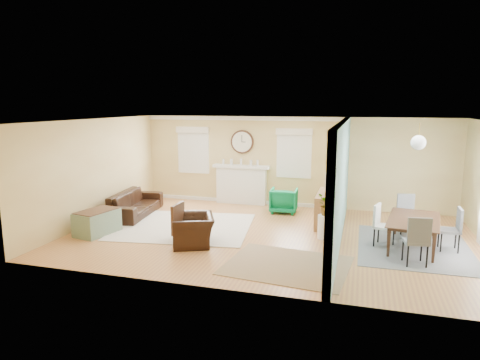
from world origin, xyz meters
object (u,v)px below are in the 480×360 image
green_chair (284,200)px  dining_table (415,233)px  sofa (135,204)px  credenza (327,209)px  eames_chair (193,230)px

green_chair → dining_table: bearing=142.3°
sofa → credenza: size_ratio=1.48×
green_chair → dining_table: green_chair is taller
dining_table → green_chair: bearing=63.8°
sofa → green_chair: size_ratio=2.96×
green_chair → eames_chair: bearing=64.0°
eames_chair → credenza: (2.61, 2.34, 0.08)m
eames_chair → green_chair: (1.36, 3.23, 0.02)m
sofa → eames_chair: same height
credenza → dining_table: size_ratio=0.83×
green_chair → dining_table: (3.15, -2.17, -0.02)m
credenza → eames_chair: bearing=-138.1°
eames_chair → credenza: credenza is taller
eames_chair → green_chair: bearing=133.2°
sofa → credenza: bearing=-90.8°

